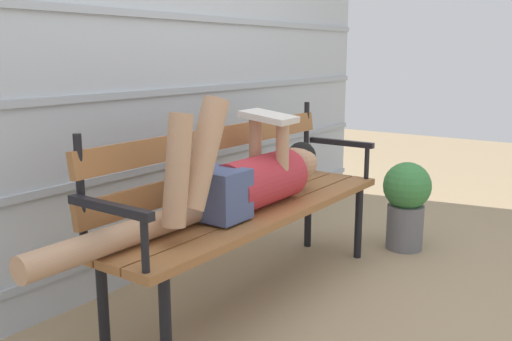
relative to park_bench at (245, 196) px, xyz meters
The scene contains 5 objects.
ground_plane 0.56m from the park_bench, 90.00° to the right, with size 12.00×12.00×0.00m, color tan.
house_siding 0.90m from the park_bench, 90.00° to the left, with size 4.40×0.08×2.38m.
park_bench is the anchor object (origin of this frame).
reclining_person 0.17m from the park_bench, 149.65° to the right, with size 1.71×0.26×0.56m.
potted_plant 1.21m from the park_bench, 20.11° to the right, with size 0.29×0.29×0.55m.
Camera 1 is at (-2.11, -1.35, 1.19)m, focal length 38.96 mm.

